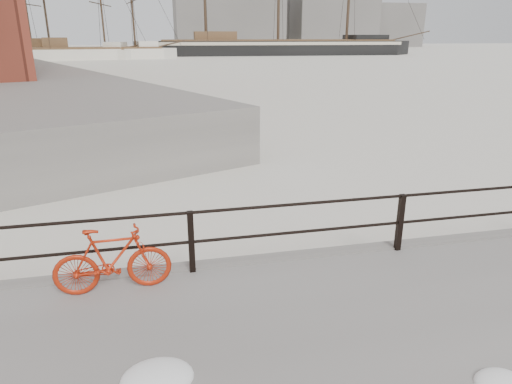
{
  "coord_description": "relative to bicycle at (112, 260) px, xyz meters",
  "views": [
    {
      "loc": [
        -3.91,
        -6.54,
        3.84
      ],
      "look_at": [
        -2.12,
        1.5,
        1.0
      ],
      "focal_mm": 32.0,
      "sensor_mm": 36.0,
      "label": 1
    }
  ],
  "objects": [
    {
      "name": "barque_black",
      "position": [
        26.24,
        87.89,
        -0.84
      ],
      "size": [
        64.82,
        24.17,
        35.85
      ],
      "primitive_type": null,
      "rotation": [
        0.0,
        0.0,
        -0.05
      ],
      "color": "black",
      "rests_on": "ground"
    },
    {
      "name": "schooner_mid",
      "position": [
        -8.25,
        77.3,
        -0.84
      ],
      "size": [
        31.3,
        17.49,
        21.21
      ],
      "primitive_type": null,
      "rotation": [
        0.0,
        0.0,
        0.18
      ],
      "color": "silver",
      "rests_on": "ground"
    },
    {
      "name": "industrial_west",
      "position": [
        24.64,
        140.48,
        8.16
      ],
      "size": [
        32.0,
        18.0,
        18.0
      ],
      "primitive_type": "cube",
      "color": "gray",
      "rests_on": "ground"
    },
    {
      "name": "industrial_mid",
      "position": [
        59.64,
        145.48,
        11.16
      ],
      "size": [
        26.0,
        20.0,
        24.0
      ],
      "primitive_type": "cube",
      "color": "gray",
      "rests_on": "ground"
    },
    {
      "name": "guardrail",
      "position": [
        4.64,
        0.33,
        0.01
      ],
      "size": [
        28.0,
        0.1,
        1.0
      ],
      "primitive_type": null,
      "color": "black",
      "rests_on": "promenade"
    },
    {
      "name": "ground",
      "position": [
        4.64,
        0.48,
        -0.84
      ],
      "size": [
        400.0,
        400.0,
        0.0
      ],
      "primitive_type": "plane",
      "color": "white",
      "rests_on": "ground"
    },
    {
      "name": "industrial_east",
      "position": [
        82.64,
        150.48,
        6.16
      ],
      "size": [
        20.0,
        16.0,
        14.0
      ],
      "primitive_type": "cube",
      "color": "gray",
      "rests_on": "ground"
    },
    {
      "name": "bicycle",
      "position": [
        0.0,
        0.0,
        0.0
      ],
      "size": [
        1.63,
        0.3,
        0.98
      ],
      "primitive_type": "imported",
      "rotation": [
        0.0,
        0.0,
        0.03
      ],
      "color": "#BA250C",
      "rests_on": "promenade"
    },
    {
      "name": "schooner_left",
      "position": [
        -12.56,
        79.42,
        -0.84
      ],
      "size": [
        28.6,
        16.93,
        20.13
      ],
      "primitive_type": null,
      "rotation": [
        0.0,
        0.0,
        -0.19
      ],
      "color": "silver",
      "rests_on": "ground"
    }
  ]
}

